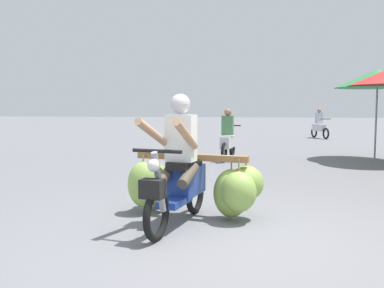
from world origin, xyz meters
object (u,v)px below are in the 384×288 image
object	(u,v)px
motorbike_main_loaded	(190,182)
motorbike_distant_ahead_left	(228,139)
market_umbrella_further_along	(378,78)
motorbike_distant_ahead_right	(319,126)

from	to	relation	value
motorbike_main_loaded	motorbike_distant_ahead_left	size ratio (longest dim) A/B	1.19
motorbike_main_loaded	market_umbrella_further_along	bearing A→B (deg)	59.40
motorbike_main_loaded	market_umbrella_further_along	world-z (taller)	market_umbrella_further_along
motorbike_distant_ahead_left	motorbike_distant_ahead_right	world-z (taller)	same
motorbike_distant_ahead_left	market_umbrella_further_along	world-z (taller)	market_umbrella_further_along
motorbike_main_loaded	motorbike_distant_ahead_left	distance (m)	5.98
motorbike_main_loaded	motorbike_distant_ahead_left	world-z (taller)	motorbike_main_loaded
motorbike_main_loaded	motorbike_distant_ahead_right	distance (m)	15.25
motorbike_distant_ahead_left	motorbike_main_loaded	bearing A→B (deg)	-89.97
motorbike_distant_ahead_right	motorbike_main_loaded	bearing A→B (deg)	-103.53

